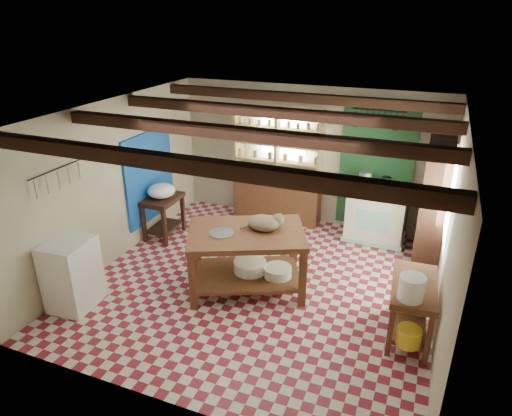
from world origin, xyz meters
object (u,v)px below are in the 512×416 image
at_px(work_table, 247,260).
at_px(prep_table, 164,217).
at_px(right_counter, 411,309).
at_px(white_cabinet, 72,274).
at_px(cat, 264,223).
at_px(stove, 376,213).

xyz_separation_m(work_table, prep_table, (-2.05, 1.00, -0.08)).
relative_size(work_table, prep_table, 2.14).
bearing_deg(prep_table, right_counter, -16.75).
bearing_deg(prep_table, white_cabinet, -91.66).
height_order(work_table, cat, cat).
xyz_separation_m(stove, white_cabinet, (-3.60, -3.60, 0.00)).
height_order(work_table, stove, stove).
distance_m(stove, prep_table, 3.82).
xyz_separation_m(white_cabinet, cat, (2.28, 1.43, 0.54)).
xyz_separation_m(work_table, cat, (0.21, 0.15, 0.57)).
relative_size(prep_table, cat, 1.64).
bearing_deg(cat, stove, 23.99).
bearing_deg(cat, work_table, -178.69).
bearing_deg(stove, work_table, -122.40).
bearing_deg(work_table, prep_table, 129.33).
bearing_deg(prep_table, stove, 19.13).
bearing_deg(work_table, cat, 11.31).
distance_m(work_table, cat, 0.63).
distance_m(prep_table, cat, 2.50).
distance_m(prep_table, white_cabinet, 2.28).
distance_m(work_table, right_counter, 2.34).
height_order(stove, white_cabinet, white_cabinet).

